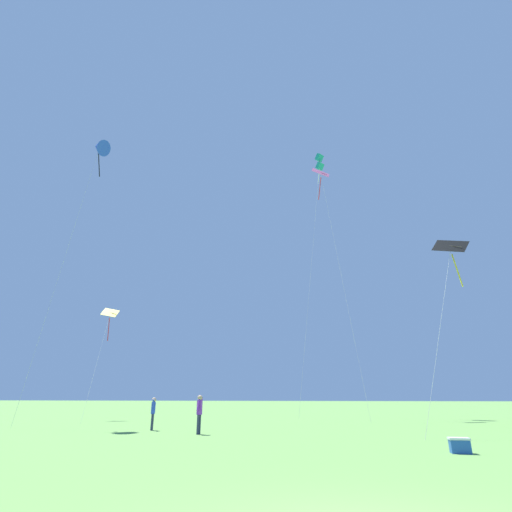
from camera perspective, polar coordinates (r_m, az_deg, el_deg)
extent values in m
cone|color=blue|center=(36.75, -21.98, 14.58)|extent=(1.80, 1.62, 1.73)
cylinder|color=black|center=(35.79, -22.04, 12.33)|extent=(0.47, 0.20, 2.31)
cylinder|color=silver|center=(30.38, -26.31, -0.39)|extent=(0.68, 4.30, 21.47)
cube|color=pink|center=(44.48, 9.45, 11.99)|extent=(1.83, 1.55, 1.67)
cylinder|color=#3F382D|center=(44.48, 9.45, 11.99)|extent=(1.40, 0.13, 0.85)
cylinder|color=red|center=(43.35, 9.33, 9.78)|extent=(0.50, 0.35, 2.86)
cylinder|color=silver|center=(34.88, 12.14, -1.49)|extent=(2.51, 9.33, 24.86)
cube|color=yellow|center=(36.02, -20.61, -7.77)|extent=(1.29, 1.06, 0.96)
cylinder|color=#3F382D|center=(36.02, -20.61, -7.77)|extent=(1.18, 0.13, 0.33)
cylinder|color=red|center=(35.66, -20.82, -10.00)|extent=(0.28, 0.22, 1.98)
cylinder|color=silver|center=(32.28, -22.24, -14.02)|extent=(2.78, 5.82, 8.38)
cube|color=teal|center=(50.07, 9.26, 14.05)|extent=(1.16, 1.14, 0.94)
cube|color=teal|center=(49.40, 9.34, 12.86)|extent=(1.16, 1.14, 0.94)
cylinder|color=#3F382D|center=(49.73, 9.30, 13.45)|extent=(0.05, 0.05, 1.77)
cylinder|color=silver|center=(48.66, 9.22, 11.61)|extent=(0.48, 0.29, 2.23)
cylinder|color=silver|center=(39.50, 8.14, -1.03)|extent=(2.63, 8.62, 28.65)
cube|color=black|center=(24.36, 26.61, 1.34)|extent=(2.02, 1.30, 1.31)
cylinder|color=#3F382D|center=(24.36, 26.61, 1.34)|extent=(0.95, 0.88, 0.58)
cylinder|color=yellow|center=(23.79, 27.42, -1.84)|extent=(0.24, 0.41, 1.95)
cylinder|color=silver|center=(20.78, 25.39, -9.44)|extent=(3.40, 4.26, 9.49)
cylinder|color=#2D3351|center=(22.55, -15.03, -22.48)|extent=(0.11, 0.11, 0.79)
cylinder|color=#2D3351|center=(22.71, -14.95, -22.46)|extent=(0.11, 0.11, 0.79)
cube|color=blue|center=(22.61, -14.82, -20.73)|extent=(0.23, 0.24, 0.59)
cylinder|color=blue|center=(22.48, -14.84, -20.35)|extent=(0.15, 0.28, 0.55)
cylinder|color=blue|center=(22.72, -14.73, -20.35)|extent=(0.15, 0.28, 0.55)
sphere|color=tan|center=(22.60, -14.72, -19.70)|extent=(0.22, 0.22, 0.22)
cylinder|color=#2D3351|center=(19.90, -8.28, -23.24)|extent=(0.11, 0.11, 0.84)
cylinder|color=#2D3351|center=(19.74, -8.51, -23.26)|extent=(0.11, 0.11, 0.84)
cube|color=purple|center=(19.79, -8.28, -21.13)|extent=(0.21, 0.22, 0.63)
cylinder|color=purple|center=(19.91, -8.09, -20.67)|extent=(0.10, 0.29, 0.59)
cylinder|color=purple|center=(19.67, -8.43, -20.67)|extent=(0.10, 0.29, 0.59)
sphere|color=tan|center=(19.78, -8.22, -19.88)|extent=(0.23, 0.23, 0.23)
cube|color=#2351B2|center=(14.60, 27.73, -23.50)|extent=(0.56, 0.36, 0.38)
cube|color=white|center=(14.58, 27.58, -22.65)|extent=(0.60, 0.40, 0.06)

